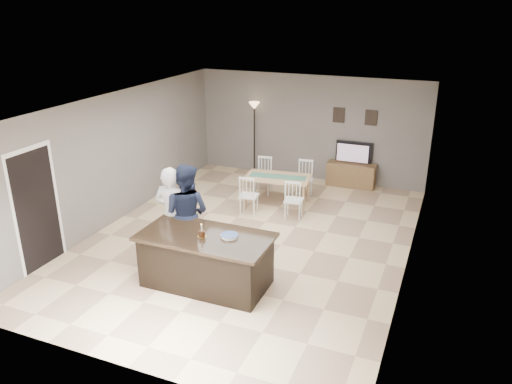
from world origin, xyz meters
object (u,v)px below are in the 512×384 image
at_px(plate_stack, 229,236).
at_px(woman, 172,215).
at_px(tv_console, 351,175).
at_px(birthday_cake, 202,233).
at_px(television, 353,153).
at_px(kitchen_island, 206,260).
at_px(floor_lamp, 254,119).
at_px(man, 186,213).
at_px(dining_table, 278,182).

bearing_deg(plate_stack, woman, 161.04).
height_order(tv_console, birthday_cake, birthday_cake).
distance_m(woman, plate_stack, 1.41).
relative_size(television, birthday_cake, 4.01).
relative_size(woman, plate_stack, 6.24).
xyz_separation_m(kitchen_island, tv_console, (1.20, 5.57, -0.15)).
bearing_deg(television, woman, 67.10).
distance_m(television, floor_lamp, 2.74).
bearing_deg(man, woman, 30.96).
bearing_deg(tv_console, man, -111.53).
bearing_deg(man, television, -109.98).
distance_m(woman, floor_lamp, 5.10).
relative_size(television, woman, 0.52).
xyz_separation_m(television, birthday_cake, (-1.23, -5.70, 0.09)).
distance_m(tv_console, woman, 5.49).
bearing_deg(plate_stack, birthday_cake, -159.75).
relative_size(man, plate_stack, 6.39).
xyz_separation_m(plate_stack, dining_table, (-0.48, 3.60, -0.35)).
bearing_deg(man, birthday_cake, 135.04).
relative_size(man, dining_table, 1.00).
bearing_deg(kitchen_island, woman, 149.93).
bearing_deg(tv_console, television, 90.00).
bearing_deg(kitchen_island, tv_console, 77.84).
xyz_separation_m(kitchen_island, plate_stack, (0.38, 0.09, 0.47)).
bearing_deg(kitchen_island, man, 137.32).
relative_size(tv_console, floor_lamp, 0.62).
relative_size(kitchen_island, plate_stack, 7.60).
bearing_deg(tv_console, floor_lamp, 179.57).
bearing_deg(man, floor_lamp, -80.33).
relative_size(tv_console, plate_stack, 4.24).
bearing_deg(woman, kitchen_island, 147.82).
xyz_separation_m(television, man, (-1.93, -4.97, 0.04)).
bearing_deg(woman, dining_table, -107.27).
distance_m(tv_console, birthday_cake, 5.80).
height_order(tv_console, dining_table, dining_table).
height_order(woman, dining_table, woman).
xyz_separation_m(plate_stack, floor_lamp, (-1.84, 5.50, 0.59)).
bearing_deg(man, dining_table, -100.56).
height_order(plate_stack, floor_lamp, floor_lamp).
bearing_deg(plate_stack, kitchen_island, -166.52).
bearing_deg(dining_table, man, -109.01).
distance_m(kitchen_island, man, 1.09).
distance_m(man, floor_lamp, 5.01).
relative_size(television, man, 0.51).
relative_size(kitchen_island, tv_console, 1.79).
xyz_separation_m(birthday_cake, dining_table, (-0.07, 3.75, -0.39)).
height_order(woman, floor_lamp, floor_lamp).
xyz_separation_m(kitchen_island, man, (-0.73, 0.67, 0.45)).
bearing_deg(woman, tv_console, -115.29).
relative_size(man, birthday_cake, 7.94).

